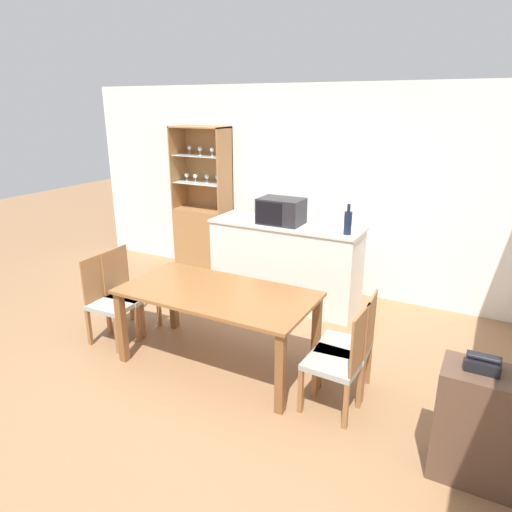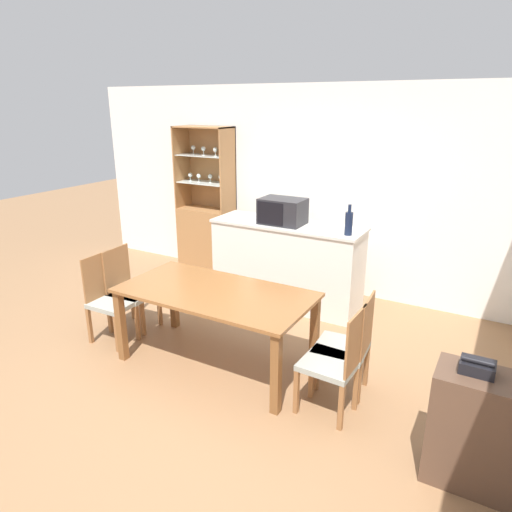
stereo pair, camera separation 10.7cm
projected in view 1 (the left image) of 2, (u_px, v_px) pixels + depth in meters
ground_plane at (193, 382)px, 3.99m from camera, size 18.00×18.00×0.00m
wall_back at (310, 190)px, 5.78m from camera, size 6.80×0.06×2.55m
kitchen_counter at (285, 264)px, 5.44m from camera, size 1.79×0.58×0.99m
display_cabinet at (204, 230)px, 6.49m from camera, size 0.78×0.39×2.03m
dining_table at (217, 301)px, 4.09m from camera, size 1.74×0.89×0.73m
dining_chair_side_left_far at (129, 292)px, 4.79m from camera, size 0.44×0.44×0.89m
dining_chair_side_right_near at (339, 361)px, 3.51m from camera, size 0.43×0.43×0.89m
dining_chair_side_left_near at (110, 301)px, 4.57m from camera, size 0.42×0.42×0.89m
dining_chair_side_right_far at (350, 345)px, 3.73m from camera, size 0.44×0.44×0.89m
microwave at (281, 211)px, 5.23m from camera, size 0.50×0.35×0.29m
wine_bottle at (348, 222)px, 4.80m from camera, size 0.08×0.08×0.33m
side_cabinet at (485, 427)px, 2.86m from camera, size 0.59×0.34×0.77m
telephone at (483, 364)px, 2.77m from camera, size 0.20×0.15×0.11m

